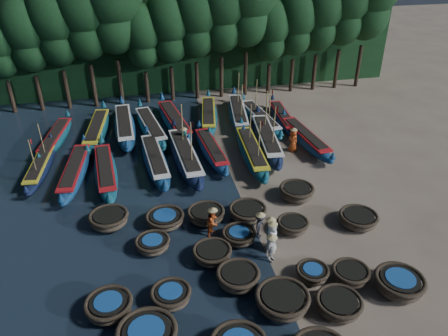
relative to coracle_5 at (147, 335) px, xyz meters
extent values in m
plane|color=#80725D|center=(6.20, 6.44, -0.47)|extent=(120.00, 120.00, 0.00)
cube|color=black|center=(6.20, 29.94, 4.53)|extent=(40.00, 3.00, 10.00)
torus|color=#332A1E|center=(0.00, 0.00, 0.24)|extent=(2.49, 2.49, 0.22)
cylinder|color=black|center=(0.00, 0.00, 0.28)|extent=(1.91, 1.91, 0.07)
cylinder|color=#19498E|center=(0.00, 0.00, 0.32)|extent=(1.47, 1.47, 0.04)
ellipsoid|color=brown|center=(5.84, 0.62, -0.12)|extent=(2.78, 2.78, 0.71)
torus|color=#332A1E|center=(5.84, 0.62, 0.22)|extent=(2.42, 2.42, 0.21)
cylinder|color=black|center=(5.84, 0.62, 0.26)|extent=(1.85, 1.85, 0.06)
ellipsoid|color=brown|center=(8.15, -0.08, -0.16)|extent=(2.54, 2.54, 0.62)
torus|color=#332A1E|center=(8.15, -0.08, 0.13)|extent=(2.06, 2.06, 0.19)
cylinder|color=black|center=(8.15, -0.08, 0.17)|extent=(1.57, 1.57, 0.06)
ellipsoid|color=brown|center=(11.33, 0.45, -0.11)|extent=(2.55, 2.55, 0.72)
torus|color=#332A1E|center=(11.33, 0.45, 0.23)|extent=(2.31, 2.31, 0.22)
cylinder|color=black|center=(11.33, 0.45, 0.27)|extent=(1.75, 1.75, 0.07)
cylinder|color=#19498E|center=(11.33, 0.45, 0.31)|extent=(1.35, 1.35, 0.04)
ellipsoid|color=brown|center=(-1.50, 1.89, -0.14)|extent=(2.42, 2.42, 0.65)
torus|color=#332A1E|center=(-1.50, 1.89, 0.16)|extent=(2.08, 2.08, 0.20)
cylinder|color=black|center=(-1.50, 1.89, 0.20)|extent=(1.58, 1.58, 0.06)
cylinder|color=#19498E|center=(-1.50, 1.89, 0.24)|extent=(1.22, 1.22, 0.04)
ellipsoid|color=brown|center=(1.16, 1.94, -0.15)|extent=(1.97, 1.97, 0.64)
torus|color=#332A1E|center=(1.16, 1.94, 0.15)|extent=(1.84, 1.84, 0.19)
cylinder|color=black|center=(1.16, 1.94, 0.19)|extent=(1.38, 1.38, 0.06)
cylinder|color=#19498E|center=(1.16, 1.94, 0.23)|extent=(1.06, 1.06, 0.04)
ellipsoid|color=brown|center=(4.29, 2.36, -0.11)|extent=(2.19, 2.19, 0.73)
torus|color=#332A1E|center=(4.29, 2.36, 0.24)|extent=(2.06, 2.06, 0.22)
cylinder|color=black|center=(4.29, 2.36, 0.28)|extent=(1.54, 1.54, 0.07)
ellipsoid|color=brown|center=(7.79, 2.00, -0.19)|extent=(1.66, 1.66, 0.56)
torus|color=#332A1E|center=(7.79, 2.00, 0.07)|extent=(1.59, 1.59, 0.17)
cylinder|color=black|center=(7.79, 2.00, 0.11)|extent=(1.19, 1.19, 0.05)
cylinder|color=#19498E|center=(7.79, 2.00, 0.14)|extent=(0.92, 0.92, 0.03)
ellipsoid|color=brown|center=(9.48, 1.51, -0.16)|extent=(1.99, 1.99, 0.63)
torus|color=#332A1E|center=(9.48, 1.51, 0.14)|extent=(1.79, 1.79, 0.19)
cylinder|color=black|center=(9.48, 1.51, 0.17)|extent=(1.35, 1.35, 0.06)
ellipsoid|color=brown|center=(0.63, 5.67, -0.17)|extent=(2.13, 2.13, 0.59)
torus|color=#332A1E|center=(0.63, 5.67, 0.10)|extent=(1.82, 1.82, 0.18)
cylinder|color=black|center=(0.63, 5.67, 0.14)|extent=(1.37, 1.37, 0.05)
cylinder|color=#19498E|center=(0.63, 5.67, 0.18)|extent=(1.06, 1.06, 0.04)
ellipsoid|color=brown|center=(3.45, 4.28, -0.15)|extent=(2.38, 2.38, 0.64)
torus|color=#332A1E|center=(3.45, 4.28, 0.14)|extent=(1.98, 1.98, 0.19)
cylinder|color=black|center=(3.45, 4.28, 0.18)|extent=(1.50, 1.50, 0.06)
ellipsoid|color=brown|center=(5.09, 5.40, -0.18)|extent=(2.06, 2.06, 0.57)
torus|color=#332A1E|center=(5.09, 5.40, 0.09)|extent=(1.83, 1.83, 0.17)
cylinder|color=black|center=(5.09, 5.40, 0.12)|extent=(1.39, 1.39, 0.05)
cylinder|color=#19498E|center=(5.09, 5.40, 0.16)|extent=(1.07, 1.07, 0.03)
ellipsoid|color=brown|center=(8.13, 5.60, -0.16)|extent=(2.00, 2.00, 0.62)
torus|color=#332A1E|center=(8.13, 5.60, 0.13)|extent=(1.74, 1.74, 0.19)
cylinder|color=black|center=(8.13, 5.60, 0.17)|extent=(1.30, 1.30, 0.06)
ellipsoid|color=brown|center=(11.86, 5.37, -0.15)|extent=(2.58, 2.58, 0.64)
torus|color=#332A1E|center=(11.86, 5.37, 0.14)|extent=(2.16, 2.16, 0.19)
cylinder|color=black|center=(11.86, 5.37, 0.18)|extent=(1.65, 1.65, 0.06)
ellipsoid|color=brown|center=(-1.57, 8.19, -0.12)|extent=(2.55, 2.55, 0.70)
torus|color=#332A1E|center=(-1.57, 8.19, 0.21)|extent=(2.19, 2.19, 0.21)
cylinder|color=black|center=(-1.57, 8.19, 0.25)|extent=(1.66, 1.66, 0.06)
ellipsoid|color=brown|center=(1.44, 7.58, -0.15)|extent=(2.20, 2.20, 0.64)
torus|color=#332A1E|center=(1.44, 7.58, 0.15)|extent=(2.15, 2.15, 0.20)
cylinder|color=black|center=(1.44, 7.58, 0.19)|extent=(1.64, 1.64, 0.06)
cylinder|color=#19498E|center=(1.44, 7.58, 0.23)|extent=(1.26, 1.26, 0.04)
ellipsoid|color=brown|center=(3.73, 7.55, -0.16)|extent=(2.47, 2.47, 0.62)
torus|color=#332A1E|center=(3.73, 7.55, 0.13)|extent=(2.12, 2.12, 0.19)
cylinder|color=black|center=(3.73, 7.55, 0.17)|extent=(1.62, 1.62, 0.06)
ellipsoid|color=brown|center=(6.06, 7.25, -0.14)|extent=(2.24, 2.24, 0.66)
torus|color=#332A1E|center=(6.06, 7.25, 0.17)|extent=(2.16, 2.16, 0.20)
cylinder|color=black|center=(6.06, 7.25, 0.21)|extent=(1.65, 1.65, 0.06)
ellipsoid|color=brown|center=(9.45, 8.56, -0.10)|extent=(2.32, 2.32, 0.74)
torus|color=#332A1E|center=(9.45, 8.56, 0.24)|extent=(2.13, 2.13, 0.22)
cylinder|color=black|center=(9.45, 8.56, 0.29)|extent=(1.60, 1.60, 0.07)
ellipsoid|color=#0E1236|center=(-6.04, 15.05, -0.03)|extent=(1.89, 7.19, 0.89)
cone|color=#0E1236|center=(-5.74, 18.50, 0.55)|extent=(0.39, 0.39, 0.53)
cone|color=#0E1236|center=(-6.34, 11.60, 0.51)|extent=(0.39, 0.39, 0.44)
cube|color=gold|center=(-6.04, 15.05, 0.35)|extent=(1.41, 5.57, 0.11)
cube|color=black|center=(-6.04, 15.05, 0.42)|extent=(1.11, 4.84, 0.09)
cylinder|color=#997F4C|center=(-5.86, 16.11, 1.40)|extent=(0.06, 0.21, 2.49)
cylinder|color=#997F4C|center=(-6.06, 13.72, 1.40)|extent=(0.06, 0.21, 2.49)
plane|color=red|center=(-5.93, 13.70, 2.48)|extent=(0.00, 0.31, 0.31)
ellipsoid|color=navy|center=(-3.77, 13.79, 0.02)|extent=(2.24, 7.90, 0.97)
cone|color=navy|center=(-3.36, 17.57, 0.65)|extent=(0.43, 0.43, 0.58)
cone|color=navy|center=(-4.18, 10.01, 0.60)|extent=(0.43, 0.43, 0.49)
cube|color=#B0151B|center=(-3.77, 13.79, 0.43)|extent=(1.67, 6.12, 0.12)
cube|color=black|center=(-3.77, 13.79, 0.50)|extent=(1.33, 5.32, 0.10)
ellipsoid|color=navy|center=(-1.83, 13.40, 0.02)|extent=(2.05, 7.94, 0.98)
cone|color=navy|center=(-2.14, 17.22, 0.66)|extent=(0.43, 0.43, 0.59)
cone|color=navy|center=(-1.52, 9.59, 0.61)|extent=(0.43, 0.43, 0.49)
cube|color=#B0151B|center=(-1.83, 13.40, 0.43)|extent=(1.52, 6.15, 0.12)
cube|color=black|center=(-1.83, 13.40, 0.51)|extent=(1.19, 5.34, 0.10)
ellipsoid|color=navy|center=(1.43, 14.20, 0.03)|extent=(2.07, 8.15, 1.01)
cone|color=navy|center=(1.13, 18.12, 0.69)|extent=(0.44, 0.44, 0.60)
cone|color=navy|center=(1.73, 10.28, 0.64)|extent=(0.44, 0.44, 0.50)
cube|color=silver|center=(1.43, 14.20, 0.46)|extent=(1.54, 6.31, 0.12)
cube|color=black|center=(1.43, 14.20, 0.54)|extent=(1.20, 5.48, 0.10)
ellipsoid|color=#0E1236|center=(3.50, 14.19, 0.09)|extent=(2.13, 9.00, 1.11)
cone|color=#0E1236|center=(3.24, 18.53, 0.81)|extent=(0.49, 0.49, 0.67)
cone|color=#0E1236|center=(3.75, 9.85, 0.75)|extent=(0.49, 0.49, 0.56)
cube|color=silver|center=(3.50, 14.19, 0.55)|extent=(1.58, 6.97, 0.13)
cube|color=black|center=(3.50, 14.19, 0.64)|extent=(1.23, 6.06, 0.11)
cylinder|color=#997F4C|center=(3.53, 15.53, 1.87)|extent=(0.08, 0.27, 3.12)
cylinder|color=#997F4C|center=(3.71, 12.52, 1.87)|extent=(0.08, 0.27, 3.12)
plane|color=red|center=(3.87, 12.53, 3.23)|extent=(0.00, 0.39, 0.39)
ellipsoid|color=navy|center=(5.43, 14.89, -0.01)|extent=(1.90, 7.43, 0.92)
cone|color=navy|center=(5.15, 18.46, 0.59)|extent=(0.40, 0.40, 0.55)
cone|color=navy|center=(5.71, 11.32, 0.54)|extent=(0.40, 0.40, 0.46)
cube|color=#B0151B|center=(5.43, 14.89, 0.37)|extent=(1.41, 5.76, 0.11)
cube|color=black|center=(5.43, 14.89, 0.45)|extent=(1.11, 5.00, 0.09)
ellipsoid|color=navy|center=(8.11, 13.87, 0.05)|extent=(2.00, 8.38, 1.04)
cone|color=navy|center=(8.36, 17.91, 0.72)|extent=(0.46, 0.46, 0.62)
cone|color=navy|center=(7.86, 9.83, 0.67)|extent=(0.46, 0.46, 0.52)
cube|color=gold|center=(8.11, 13.87, 0.48)|extent=(1.48, 6.49, 0.12)
cube|color=black|center=(8.11, 13.87, 0.57)|extent=(1.15, 5.64, 0.10)
cylinder|color=#997F4C|center=(8.29, 15.11, 1.71)|extent=(0.07, 0.25, 2.90)
cylinder|color=#997F4C|center=(8.12, 12.31, 1.71)|extent=(0.07, 0.25, 2.90)
plane|color=red|center=(8.27, 12.30, 2.97)|extent=(0.00, 0.36, 0.36)
ellipsoid|color=#0E1236|center=(9.69, 15.47, 0.08)|extent=(2.66, 9.00, 1.11)
cone|color=#0E1236|center=(10.21, 19.77, 0.80)|extent=(0.49, 0.49, 0.67)
cone|color=#0E1236|center=(9.17, 11.18, 0.75)|extent=(0.49, 0.49, 0.55)
cube|color=silver|center=(9.69, 15.47, 0.55)|extent=(1.99, 6.97, 0.13)
cube|color=black|center=(9.69, 15.47, 0.64)|extent=(1.58, 6.05, 0.11)
cylinder|color=#997F4C|center=(9.96, 16.78, 1.86)|extent=(0.08, 0.26, 3.10)
cylinder|color=#997F4C|center=(9.60, 13.81, 1.86)|extent=(0.08, 0.26, 3.10)
plane|color=red|center=(9.76, 13.79, 3.21)|extent=(0.00, 0.39, 0.39)
ellipsoid|color=navy|center=(12.61, 15.19, 0.02)|extent=(2.21, 7.96, 0.98)
cone|color=navy|center=(12.22, 19.00, 0.66)|extent=(0.43, 0.43, 0.59)
cone|color=navy|center=(13.00, 11.38, 0.61)|extent=(0.43, 0.43, 0.49)
cube|color=#B0151B|center=(12.61, 15.19, 0.43)|extent=(1.65, 6.16, 0.12)
cube|color=black|center=(12.61, 15.19, 0.51)|extent=(1.31, 5.35, 0.10)
ellipsoid|color=navy|center=(-5.55, 19.18, -0.01)|extent=(2.56, 7.57, 0.93)
cone|color=navy|center=(-4.95, 22.76, 0.60)|extent=(0.41, 0.41, 0.56)
cone|color=navy|center=(-6.15, 15.60, 0.55)|extent=(0.41, 0.41, 0.47)
cube|color=#B0151B|center=(-5.55, 19.18, 0.39)|extent=(1.92, 5.85, 0.11)
cube|color=black|center=(-5.55, 19.18, 0.46)|extent=(1.55, 5.08, 0.09)
ellipsoid|color=navy|center=(-2.58, 19.89, 0.04)|extent=(2.40, 8.25, 1.02)
cone|color=navy|center=(-2.13, 23.83, 0.70)|extent=(0.45, 0.45, 0.61)
cone|color=navy|center=(-3.04, 15.96, 0.65)|extent=(0.45, 0.45, 0.51)
cube|color=gold|center=(-2.58, 19.89, 0.46)|extent=(1.79, 6.38, 0.12)
cube|color=black|center=(-2.58, 19.89, 0.55)|extent=(1.42, 5.55, 0.10)
ellipsoid|color=navy|center=(-0.48, 20.13, 0.07)|extent=(1.84, 8.78, 1.09)
cone|color=navy|center=(-0.61, 24.39, 0.78)|extent=(0.48, 0.48, 0.66)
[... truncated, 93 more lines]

